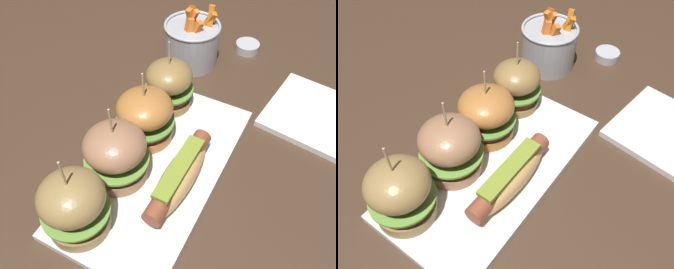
# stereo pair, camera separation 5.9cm
# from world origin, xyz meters

# --- Properties ---
(ground_plane) EXTENTS (3.00, 3.00, 0.00)m
(ground_plane) POSITION_xyz_m (0.00, 0.00, 0.00)
(ground_plane) COLOR #422D1E
(platter_main) EXTENTS (0.39, 0.20, 0.01)m
(platter_main) POSITION_xyz_m (0.00, 0.00, 0.01)
(platter_main) COLOR white
(platter_main) RESTS_ON ground
(hot_dog) EXTENTS (0.18, 0.05, 0.05)m
(hot_dog) POSITION_xyz_m (-0.02, -0.05, 0.04)
(hot_dog) COLOR #E2AA63
(hot_dog) RESTS_ON platter_main
(slider_far_left) EXTENTS (0.10, 0.10, 0.15)m
(slider_far_left) POSITION_xyz_m (-0.14, 0.05, 0.07)
(slider_far_left) COLOR olive
(slider_far_left) RESTS_ON platter_main
(slider_center_left) EXTENTS (0.10, 0.10, 0.15)m
(slider_center_left) POSITION_xyz_m (-0.04, 0.05, 0.07)
(slider_center_left) COLOR #A16F4E
(slider_center_left) RESTS_ON platter_main
(slider_center_right) EXTENTS (0.10, 0.10, 0.14)m
(slider_center_right) POSITION_xyz_m (0.05, 0.05, 0.06)
(slider_center_right) COLOR #B57033
(slider_center_right) RESTS_ON platter_main
(slider_far_right) EXTENTS (0.09, 0.09, 0.14)m
(slider_far_right) POSITION_xyz_m (0.14, 0.05, 0.06)
(slider_far_right) COLOR olive
(slider_far_right) RESTS_ON platter_main
(fries_bucket) EXTENTS (0.12, 0.12, 0.13)m
(fries_bucket) POSITION_xyz_m (0.30, 0.08, 0.05)
(fries_bucket) COLOR #A8AAB2
(fries_bucket) RESTS_ON ground
(sauce_ramekin) EXTENTS (0.05, 0.05, 0.02)m
(sauce_ramekin) POSITION_xyz_m (0.40, -0.02, 0.01)
(sauce_ramekin) COLOR #B7BABF
(sauce_ramekin) RESTS_ON ground
(side_plate) EXTENTS (0.19, 0.19, 0.01)m
(side_plate) POSITION_xyz_m (0.25, -0.21, 0.01)
(side_plate) COLOR white
(side_plate) RESTS_ON ground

